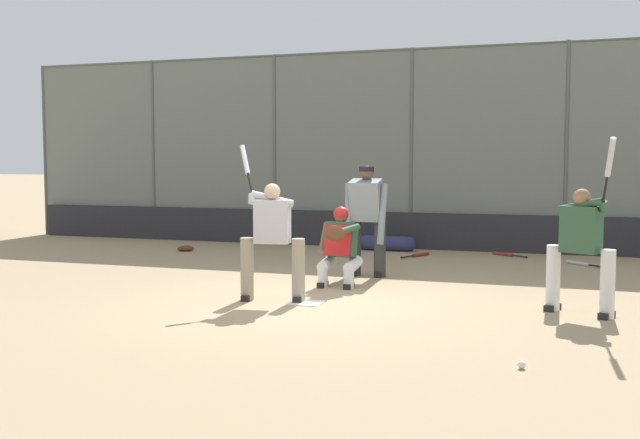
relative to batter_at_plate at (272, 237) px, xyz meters
The scene contains 15 objects.
ground_plane 1.01m from the batter_at_plate, behind, with size 160.00×160.00×0.00m, color tan.
home_plate_marker 1.00m from the batter_at_plate, behind, with size 0.43×0.43×0.01m, color white.
backstop_fence 6.91m from the batter_at_plate, 94.28° to the right, with size 19.30×0.08×4.34m.
padding_wall 6.69m from the batter_at_plate, 94.34° to the right, with size 18.84×0.18×0.78m, color #28282D.
bleachers_beyond 10.49m from the batter_at_plate, 113.69° to the right, with size 13.46×3.05×1.80m.
batter_at_plate is the anchor object (origin of this frame).
catcher_behind_plate 1.55m from the batter_at_plate, 109.64° to the right, with size 0.64×0.75×1.21m.
umpire_home 2.58m from the batter_at_plate, 104.70° to the right, with size 0.74×0.47×1.83m.
batter_on_deck 3.99m from the batter_at_plate, behind, with size 0.85×0.96×2.18m.
spare_bat_by_padding 6.58m from the batter_at_plate, 113.46° to the right, with size 0.73×0.55×0.07m.
spare_bat_third_base_side 6.50m from the batter_at_plate, 128.60° to the right, with size 0.70×0.66×0.07m.
spare_bat_first_base_side 5.49m from the batter_at_plate, 100.24° to the right, with size 0.42×0.85×0.07m.
fielding_glove_on_dirt 6.11m from the batter_at_plate, 50.09° to the right, with size 0.34×0.26×0.12m.
baseball_loose 4.27m from the batter_at_plate, 145.41° to the left, with size 0.07×0.07×0.07m, color white.
equipment_bag_dugout_side 6.14m from the batter_at_plate, 91.15° to the right, with size 1.27×0.32×0.32m.
Camera 1 is at (-3.35, 9.33, 1.90)m, focal length 42.00 mm.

